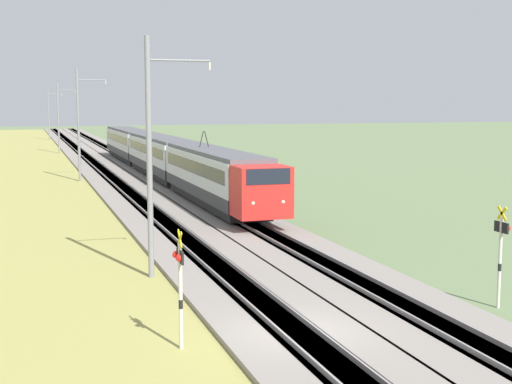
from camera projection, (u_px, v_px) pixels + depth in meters
name	position (u px, v px, depth m)	size (l,w,h in m)	color
ground_plane	(296.00, 342.00, 20.61)	(400.00, 400.00, 0.00)	#60754C
ballast_main	(105.00, 174.00, 67.75)	(240.00, 4.40, 0.30)	gray
ballast_adjacent	(150.00, 172.00, 69.08)	(240.00, 4.40, 0.30)	gray
track_main	(105.00, 174.00, 67.75)	(240.00, 1.57, 0.45)	#4C4238
track_adjacent	(150.00, 172.00, 69.08)	(240.00, 1.57, 0.45)	#4C4238
grass_verge	(26.00, 177.00, 65.56)	(240.00, 13.78, 0.12)	#99934C
passenger_train	(160.00, 154.00, 63.70)	(58.91, 2.92, 4.99)	red
crossing_signal_near	(180.00, 279.00, 19.43)	(0.70, 0.23, 3.45)	beige
crossing_signal_far	(501.00, 246.00, 23.76)	(0.70, 0.23, 3.47)	beige
catenary_mast_near	(151.00, 156.00, 27.19)	(0.22, 2.56, 9.37)	slate
catenary_mast_mid	(79.00, 124.00, 61.21)	(0.22, 2.56, 9.73)	slate
catenary_mast_far	(59.00, 118.00, 95.27)	(0.22, 2.56, 9.45)	slate
catenary_mast_distant	(49.00, 114.00, 129.32)	(0.22, 2.56, 9.39)	slate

